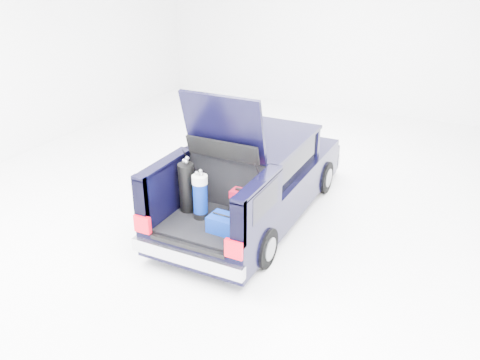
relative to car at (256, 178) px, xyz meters
The scene contains 6 objects.
ground 0.68m from the car, 90.00° to the right, with size 14.00×14.00×0.00m, color white.
car is the anchor object (origin of this frame).
red_suitcase 1.46m from the car, 73.13° to the right, with size 0.34×0.22×0.54m.
black_golf_bag 1.54m from the car, 109.39° to the right, with size 0.27×0.29×0.88m.
blue_golf_bag 1.56m from the car, 97.78° to the right, with size 0.29×0.29×0.78m.
blue_duffel 1.76m from the car, 78.91° to the right, with size 0.52×0.35×0.27m.
Camera 1 is at (3.34, -7.20, 4.36)m, focal length 38.00 mm.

